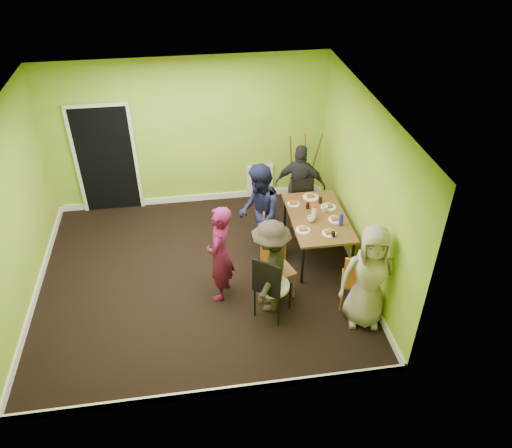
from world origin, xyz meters
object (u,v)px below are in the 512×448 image
at_px(orange_bottle, 313,207).
at_px(person_back_end, 300,185).
at_px(chair_back_end, 302,194).
at_px(dining_table, 318,219).
at_px(person_front_end, 369,277).
at_px(person_standing, 220,254).
at_px(chair_left_far, 270,230).
at_px(chair_bentwood, 271,285).
at_px(thermos, 314,213).
at_px(blue_bottle, 341,219).
at_px(person_left_far, 259,214).
at_px(chair_front_end, 357,279).
at_px(chair_left_near, 274,267).
at_px(person_left_near, 271,267).
at_px(easel, 303,171).

bearing_deg(orange_bottle, person_back_end, 92.46).
bearing_deg(chair_back_end, dining_table, 95.02).
height_order(dining_table, person_front_end, person_front_end).
bearing_deg(person_back_end, chair_back_end, 110.25).
relative_size(chair_back_end, person_standing, 0.62).
height_order(dining_table, person_back_end, person_back_end).
xyz_separation_m(chair_left_far, person_back_end, (0.69, 0.93, 0.22)).
bearing_deg(chair_bentwood, person_standing, 176.28).
xyz_separation_m(chair_back_end, thermos, (-0.02, -0.87, 0.18)).
relative_size(blue_bottle, person_left_far, 0.13).
distance_m(thermos, blue_bottle, 0.44).
xyz_separation_m(blue_bottle, person_front_end, (0.02, -1.29, -0.06)).
height_order(chair_back_end, blue_bottle, blue_bottle).
relative_size(chair_front_end, chair_bentwood, 0.93).
distance_m(chair_left_far, orange_bottle, 0.79).
distance_m(chair_left_near, chair_back_end, 1.89).
distance_m(chair_left_near, orange_bottle, 1.41).
height_order(chair_back_end, orange_bottle, chair_back_end).
height_order(person_left_near, person_back_end, person_back_end).
bearing_deg(person_front_end, person_back_end, 111.36).
bearing_deg(person_left_far, person_left_near, 3.92).
distance_m(chair_bentwood, thermos, 1.56).
bearing_deg(easel, chair_back_end, -103.52).
height_order(chair_back_end, person_back_end, person_back_end).
xyz_separation_m(dining_table, person_left_far, (-0.94, 0.07, 0.15)).
height_order(chair_back_end, person_front_end, person_front_end).
bearing_deg(person_back_end, thermos, 108.83).
bearing_deg(person_back_end, chair_left_far, 73.22).
bearing_deg(person_front_end, chair_bentwood, -178.98).
relative_size(easel, person_front_end, 0.95).
relative_size(chair_back_end, person_left_near, 0.64).
relative_size(dining_table, thermos, 6.61).
xyz_separation_m(chair_back_end, easel, (0.16, 0.68, 0.07)).
distance_m(chair_front_end, blue_bottle, 1.09).
xyz_separation_m(chair_back_end, person_back_end, (-0.00, 0.16, 0.08)).
distance_m(chair_left_far, chair_bentwood, 1.37).
height_order(dining_table, chair_left_far, chair_left_far).
height_order(dining_table, easel, easel).
bearing_deg(chair_bentwood, blue_bottle, 75.35).
bearing_deg(chair_left_near, dining_table, 115.80).
xyz_separation_m(easel, person_front_end, (0.21, -3.06, 0.05)).
xyz_separation_m(dining_table, chair_left_near, (-0.87, -0.89, -0.15)).
bearing_deg(blue_bottle, thermos, 148.61).
height_order(chair_front_end, person_front_end, person_front_end).
relative_size(chair_left_far, person_standing, 0.61).
xyz_separation_m(dining_table, orange_bottle, (-0.04, 0.22, 0.10)).
distance_m(chair_bentwood, person_left_near, 0.25).
distance_m(chair_back_end, person_left_near, 2.12).
xyz_separation_m(chair_left_near, person_left_far, (-0.07, 0.97, 0.29)).
height_order(blue_bottle, person_back_end, person_back_end).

